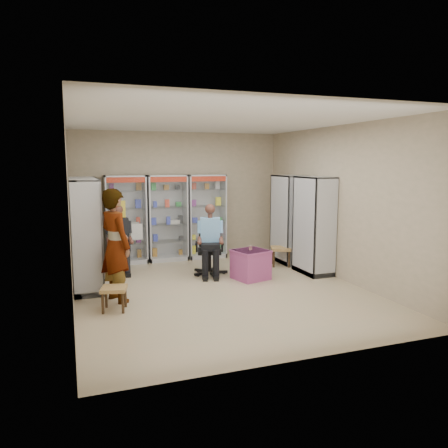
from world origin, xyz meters
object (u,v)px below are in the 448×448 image
object	(u,v)px
wooden_chair	(119,249)
office_chair	(209,248)
pink_trunk	(251,265)
cabinet_back_right	(206,216)
seated_shopkeeper	(210,242)
cabinet_back_left	(126,220)
standing_man	(116,245)
cabinet_back_mid	(167,218)
cabinet_left_near	(87,236)
woven_stool_b	(114,299)
cabinet_right_far	(289,219)
woven_stool_a	(281,256)
cabinet_right_near	(314,226)
cabinet_left_far	(84,228)

from	to	relation	value
wooden_chair	office_chair	size ratio (longest dim) A/B	0.87
wooden_chair	pink_trunk	bearing A→B (deg)	-32.22
cabinet_back_right	office_chair	xyz separation A→B (m)	(-0.42, -1.59, -0.46)
office_chair	seated_shopkeeper	xyz separation A→B (m)	(-0.00, -0.05, 0.15)
cabinet_back_right	office_chair	bearing A→B (deg)	-104.87
cabinet_back_left	office_chair	distance (m)	2.22
cabinet_back_left	office_chair	bearing A→B (deg)	-47.08
office_chair	standing_man	xyz separation A→B (m)	(-1.98, -1.15, 0.40)
cabinet_back_mid	wooden_chair	xyz separation A→B (m)	(-1.20, -0.73, -0.53)
cabinet_left_near	office_chair	size ratio (longest dim) A/B	1.86
woven_stool_b	cabinet_left_near	bearing A→B (deg)	105.41
cabinet_back_mid	cabinet_left_near	bearing A→B (deg)	-132.80
cabinet_right_far	woven_stool_a	distance (m)	0.90
cabinet_right_near	woven_stool_a	xyz separation A→B (m)	(-0.33, 0.82, -0.79)
cabinet_back_left	cabinet_left_near	xyz separation A→B (m)	(-0.93, -2.03, 0.00)
cabinet_left_far	cabinet_right_far	bearing A→B (deg)	87.43
cabinet_back_left	cabinet_back_right	xyz separation A→B (m)	(1.90, 0.00, 0.00)
wooden_chair	cabinet_right_far	bearing A→B (deg)	-6.04
pink_trunk	woven_stool_a	xyz separation A→B (m)	(1.07, 0.81, -0.08)
cabinet_right_near	office_chair	xyz separation A→B (m)	(-2.05, 0.64, -0.46)
cabinet_right_far	office_chair	world-z (taller)	cabinet_right_far
cabinet_left_near	wooden_chair	xyz separation A→B (m)	(0.68, 1.30, -0.53)
wooden_chair	cabinet_left_near	bearing A→B (deg)	-117.61
cabinet_right_near	cabinet_back_left	bearing A→B (deg)	57.72
cabinet_back_left	cabinet_right_far	size ratio (longest dim) A/B	1.00
cabinet_right_near	cabinet_left_far	size ratio (longest dim) A/B	1.00
office_chair	woven_stool_a	world-z (taller)	office_chair
seated_shopkeeper	woven_stool_b	world-z (taller)	seated_shopkeeper
cabinet_back_right	cabinet_left_far	xyz separation A→B (m)	(-2.83, -0.93, 0.00)
woven_stool_a	standing_man	world-z (taller)	standing_man
wooden_chair	pink_trunk	xyz separation A→B (m)	(2.38, -1.50, -0.18)
cabinet_back_left	woven_stool_b	world-z (taller)	cabinet_back_left
seated_shopkeeper	woven_stool_a	distance (m)	1.80
cabinet_right_near	woven_stool_b	world-z (taller)	cabinet_right_near
wooden_chair	seated_shopkeeper	bearing A→B (deg)	-27.76
cabinet_back_mid	woven_stool_b	xyz separation A→B (m)	(-1.55, -3.23, -0.81)
cabinet_left_far	standing_man	xyz separation A→B (m)	(0.42, -1.81, -0.06)
cabinet_right_far	cabinet_left_far	xyz separation A→B (m)	(-4.46, 0.20, 0.00)
wooden_chair	woven_stool_a	world-z (taller)	wooden_chair
seated_shopkeeper	pink_trunk	world-z (taller)	seated_shopkeeper
cabinet_left_far	cabinet_left_near	size ratio (longest dim) A/B	1.00
seated_shopkeeper	standing_man	bearing A→B (deg)	-134.27
cabinet_right_far	seated_shopkeeper	size ratio (longest dim) A/B	1.46
cabinet_left_far	woven_stool_b	bearing A→B (deg)	8.17
cabinet_left_near	office_chair	bearing A→B (deg)	100.37
cabinet_back_left	cabinet_back_mid	world-z (taller)	same
cabinet_right_far	woven_stool_a	xyz separation A→B (m)	(-0.33, -0.28, -0.79)
pink_trunk	woven_stool_b	xyz separation A→B (m)	(-2.73, -1.00, -0.10)
office_chair	pink_trunk	world-z (taller)	office_chair
cabinet_back_mid	woven_stool_a	bearing A→B (deg)	-32.14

